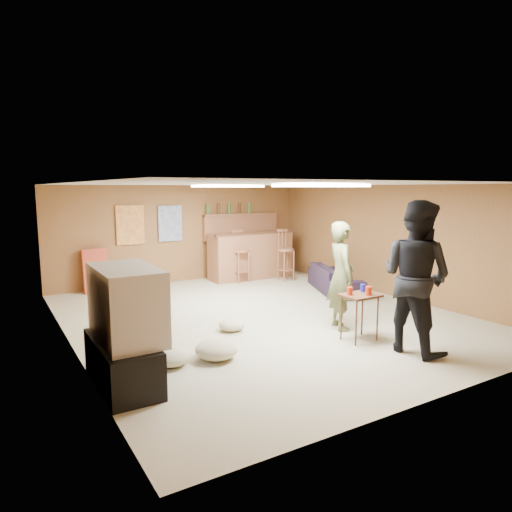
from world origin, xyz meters
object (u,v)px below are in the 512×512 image
person_olive (341,275)px  sofa (335,279)px  person_black (416,277)px  bar_counter (251,255)px  tray_table (359,317)px  tv_body (126,304)px

person_olive → sofa: person_olive is taller
person_olive → person_black: bearing=-153.2°
person_olive → bar_counter: bearing=8.2°
sofa → person_olive: bearing=164.1°
bar_counter → sofa: (0.81, -2.10, -0.29)m
tray_table → bar_counter: bearing=78.4°
sofa → tray_table: tray_table is taller
tv_body → person_olive: bearing=5.8°
bar_counter → person_olive: size_ratio=1.22×
person_black → tray_table: bearing=17.7°
person_olive → person_black: (0.16, -1.25, 0.17)m
person_olive → tray_table: size_ratio=2.48×
bar_counter → sofa: bearing=-68.9°
bar_counter → person_black: 5.42m
bar_counter → person_black: size_ratio=1.01×
sofa → person_black: bearing=178.9°
person_olive → person_black: size_ratio=0.83×
bar_counter → tray_table: 4.79m
bar_counter → person_olive: (-0.81, -4.11, 0.27)m
person_black → tray_table: person_black is taller
person_black → sofa: bearing=-31.1°
person_olive → tray_table: bearing=-175.1°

